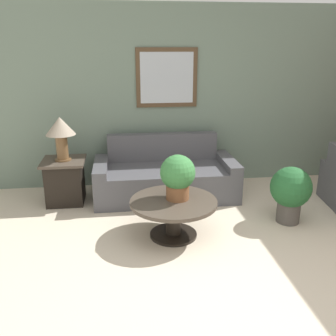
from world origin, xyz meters
TOP-DOWN VIEW (x-y plane):
  - ground_plane at (0.00, 0.00)m, footprint 20.00×20.00m
  - wall_back at (-0.01, 2.97)m, footprint 7.14×0.09m
  - couch_main at (-0.62, 2.40)m, footprint 1.94×0.91m
  - coffee_table at (-0.67, 1.21)m, footprint 0.96×0.96m
  - side_table at (-1.98, 2.34)m, footprint 0.56×0.56m
  - table_lamp at (-1.98, 2.34)m, footprint 0.38×0.38m
  - potted_plant_on_table at (-0.62, 1.25)m, footprint 0.38×0.38m
  - potted_plant_floor at (0.75, 1.38)m, footprint 0.49×0.49m

SIDE VIEW (x-z plane):
  - ground_plane at x=0.00m, z-range 0.00..0.00m
  - couch_main at x=-0.62m, z-range -0.14..0.68m
  - side_table at x=-1.98m, z-range 0.01..0.60m
  - coffee_table at x=-0.67m, z-range 0.10..0.53m
  - potted_plant_floor at x=0.75m, z-range 0.05..0.74m
  - potted_plant_on_table at x=-0.62m, z-range 0.45..0.95m
  - table_lamp at x=-1.98m, z-range 0.71..1.28m
  - wall_back at x=-0.01m, z-range 0.01..2.61m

